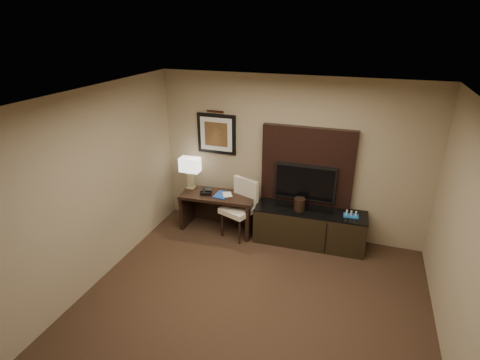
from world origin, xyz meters
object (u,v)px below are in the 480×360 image
at_px(desk_phone, 206,191).
at_px(desk, 218,212).
at_px(desk_chair, 238,209).
at_px(credenza, 309,227).
at_px(table_lamp, 190,174).
at_px(tv, 305,182).
at_px(ice_bucket, 299,204).
at_px(minibar_tray, 351,214).

bearing_deg(desk_phone, desk, -3.96).
relative_size(desk_chair, desk_phone, 5.48).
relative_size(credenza, table_lamp, 3.43).
bearing_deg(tv, credenza, -51.43).
distance_m(tv, desk_chair, 1.21).
distance_m(desk, desk_chair, 0.44).
bearing_deg(desk, table_lamp, 165.68).
bearing_deg(tv, ice_bucket, -97.81).
bearing_deg(table_lamp, desk_phone, -21.32).
distance_m(desk_chair, desk_phone, 0.64).
relative_size(desk, table_lamp, 2.45).
bearing_deg(minibar_tray, desk_phone, -177.65).
distance_m(table_lamp, desk_phone, 0.44).
xyz_separation_m(desk_phone, ice_bucket, (1.62, 0.05, -0.01)).
height_order(desk, credenza, desk).
height_order(desk, tv, tv).
bearing_deg(desk_chair, ice_bucket, 26.33).
relative_size(tv, ice_bucket, 4.91).
distance_m(credenza, table_lamp, 2.25).
xyz_separation_m(tv, minibar_tray, (0.78, -0.18, -0.36)).
xyz_separation_m(desk_chair, minibar_tray, (1.83, 0.15, 0.15)).
bearing_deg(ice_bucket, desk, -179.41).
xyz_separation_m(tv, desk_phone, (-1.65, -0.28, -0.29)).
height_order(tv, minibar_tray, tv).
height_order(credenza, desk_phone, desk_phone).
relative_size(tv, desk_phone, 5.38).
bearing_deg(desk_chair, minibar_tray, 25.27).
height_order(desk_chair, table_lamp, table_lamp).
xyz_separation_m(desk, desk_phone, (-0.20, -0.04, 0.39)).
height_order(desk, table_lamp, table_lamp).
height_order(desk_chair, ice_bucket, desk_chair).
relative_size(credenza, minibar_tray, 7.83).
xyz_separation_m(desk_chair, table_lamp, (-0.96, 0.19, 0.44)).
bearing_deg(desk_phone, credenza, -11.82).
height_order(tv, table_lamp, tv).
bearing_deg(desk, desk_chair, -16.37).
relative_size(tv, table_lamp, 1.91).
relative_size(credenza, tv, 1.80).
distance_m(tv, ice_bucket, 0.38).
bearing_deg(desk_phone, table_lamp, 144.02).
bearing_deg(desk_phone, tv, -5.09).
bearing_deg(table_lamp, desk_chair, -11.20).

